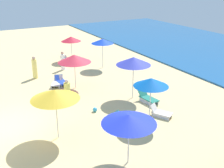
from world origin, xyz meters
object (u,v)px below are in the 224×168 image
Objects in this scene: umbrella_0 at (129,119)px; umbrella_1 at (71,39)px; lounge_chair_5_0 at (148,98)px; beach_ball_1 at (95,110)px; umbrella_4 at (74,58)px; lounge_chair_2_0 at (161,113)px; lounge_chair_4_0 at (62,82)px; lounge_chair_4_1 at (57,82)px; umbrella_5 at (134,61)px; beachgoer_1 at (63,61)px; lounge_chair_2_1 at (125,121)px; beachgoer_0 at (67,92)px; umbrella_7 at (55,94)px; lounge_chair_1_0 at (66,61)px; umbrella_3 at (102,41)px; umbrella_2 at (151,82)px; beachgoer_2 at (35,68)px.

umbrella_1 is at bearing 167.46° from umbrella_0.
lounge_chair_5_0 reaches higher than beach_ball_1.
umbrella_4 is 5.79m from lounge_chair_5_0.
lounge_chair_2_0 is 8.19m from lounge_chair_4_0.
lounge_chair_4_1 is (-10.25, 0.23, -1.85)m from umbrella_0.
umbrella_4 is at bearing -18.85° from umbrella_1.
beachgoer_1 is at bearing -165.21° from umbrella_5.
beachgoer_0 is at bearing 85.10° from lounge_chair_2_1.
beach_ball_1 is (5.20, 0.26, -0.10)m from lounge_chair_4_0.
lounge_chair_1_0 is at bearing 158.59° from umbrella_7.
umbrella_3 is (-12.49, 5.09, 0.26)m from umbrella_0.
beachgoer_1 is at bearing -72.73° from beachgoer_0.
umbrella_2 reaches higher than umbrella_1.
umbrella_7 is at bearing -58.91° from beach_ball_1.
umbrella_3 reaches higher than lounge_chair_4_1.
lounge_chair_4_0 is at bearing -143.51° from umbrella_5.
lounge_chair_5_0 is (5.60, 3.77, 0.04)m from lounge_chair_4_0.
lounge_chair_2_1 is 1.00× the size of beachgoer_0.
beach_ball_1 is at bearing 172.54° from beachgoer_2.
beachgoer_0 reaches higher than lounge_chair_2_1.
umbrella_7 is (12.54, -5.52, 0.25)m from umbrella_1.
umbrella_1 reaches higher than beachgoer_2.
umbrella_4 is at bearing -142.25° from umbrella_5.
umbrella_1 is 1.54× the size of lounge_chair_2_1.
umbrella_0 is 3.86m from umbrella_2.
umbrella_5 reaches higher than lounge_chair_2_0.
beachgoer_1 is at bearing 93.85° from lounge_chair_4_1.
umbrella_0 reaches higher than lounge_chair_2_0.
lounge_chair_5_0 is 5.10m from beachgoer_0.
lounge_chair_4_1 reaches higher than lounge_chair_4_0.
umbrella_2 is at bearing -93.19° from lounge_chair_1_0.
umbrella_1 reaches higher than lounge_chair_4_1.
beachgoer_0 reaches higher than lounge_chair_4_0.
umbrella_1 is 6.78m from lounge_chair_4_1.
umbrella_1 is 10.17m from umbrella_5.
beachgoer_2 is at bearing 172.58° from umbrella_7.
lounge_chair_2_1 is at bearing 173.95° from beachgoer_2.
lounge_chair_4_1 is 1.05× the size of beachgoer_0.
umbrella_0 is 1.54× the size of lounge_chair_2_1.
lounge_chair_4_0 is at bearing -147.79° from umbrella_4.
umbrella_0 is 1.77× the size of lounge_chair_1_0.
lounge_chair_5_0 is at bearing -85.28° from lounge_chair_1_0.
beach_ball_1 is (-0.39, -3.51, -0.14)m from lounge_chair_5_0.
umbrella_0 is 0.93× the size of umbrella_4.
lounge_chair_2_1 is at bearing -88.29° from beachgoer_1.
lounge_chair_2_1 is at bearing 2.66° from umbrella_4.
umbrella_7 reaches higher than umbrella_2.
beach_ball_1 is at bearing 166.79° from lounge_chair_5_0.
beachgoer_2 is (-6.82, -4.67, -1.67)m from umbrella_5.
umbrella_5 reaches higher than beach_ball_1.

